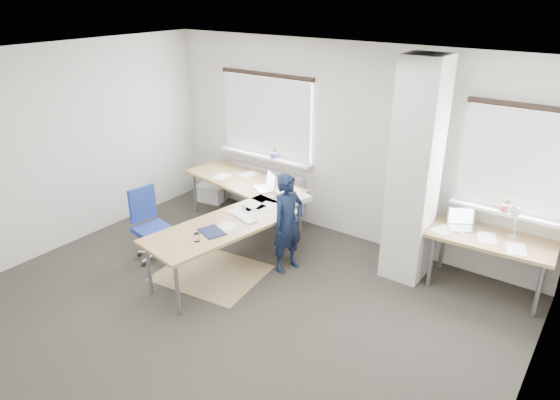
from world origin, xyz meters
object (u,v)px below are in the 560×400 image
Objects in this scene: desk_main at (238,203)px; task_chair at (153,240)px; person at (288,223)px; desk_side at (491,241)px.

task_chair is at bearing -120.55° from desk_main.
desk_side is at bearing -53.41° from person.
task_chair is (-0.77, -0.90, -0.42)m from desk_main.
desk_main is at bearing 59.94° from task_chair.
desk_main is at bearing -166.79° from desk_side.
desk_main is at bearing 99.80° from person.
task_chair is at bearing -158.21° from desk_side.
desk_main is 3.00× the size of task_chair.
person reaches higher than task_chair.
desk_side is at bearing 26.52° from desk_main.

